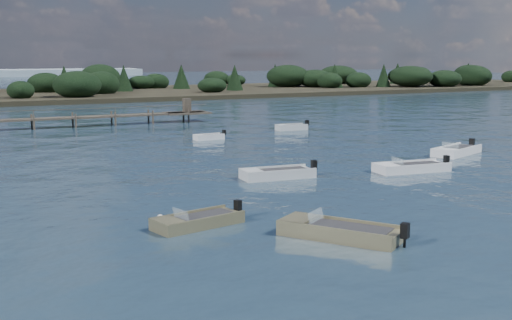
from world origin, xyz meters
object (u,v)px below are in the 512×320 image
dinghy_mid_white_b (456,152)px  tender_far_grey_b (291,128)px  dinghy_near_olive (339,234)px  dinghy_mid_grey (277,175)px  dinghy_mid_white_a (411,169)px  dinghy_extra_a (198,223)px  tender_far_white (209,138)px

dinghy_mid_white_b → tender_far_grey_b: 20.40m
dinghy_near_olive → tender_far_grey_b: bearing=63.3°
dinghy_mid_grey → dinghy_mid_white_a: bearing=-12.2°
dinghy_extra_a → tender_far_grey_b: 38.25m
dinghy_mid_white_a → dinghy_extra_a: bearing=-159.7°
dinghy_mid_grey → tender_far_grey_b: size_ratio=1.40×
tender_far_white → dinghy_mid_white_a: bearing=-74.5°
tender_far_white → dinghy_mid_white_b: bearing=-50.6°
dinghy_mid_grey → tender_far_grey_b: bearing=58.4°
dinghy_mid_white_b → dinghy_mid_grey: (-17.10, -2.26, -0.00)m
tender_far_white → dinghy_mid_grey: dinghy_mid_grey is taller
dinghy_mid_white_a → tender_far_grey_b: dinghy_mid_white_a is taller
dinghy_near_olive → tender_far_grey_b: size_ratio=1.46×
dinghy_mid_white_b → tender_far_grey_b: dinghy_mid_white_b is taller
dinghy_mid_white_b → dinghy_near_olive: dinghy_mid_white_b is taller
tender_far_white → dinghy_mid_white_a: size_ratio=0.57×
dinghy_mid_white_b → dinghy_mid_grey: size_ratio=1.07×
dinghy_near_olive → dinghy_extra_a: 6.46m
dinghy_mid_white_a → dinghy_near_olive: 17.11m
dinghy_mid_white_b → dinghy_near_olive: size_ratio=1.03×
tender_far_white → dinghy_extra_a: dinghy_extra_a is taller
dinghy_extra_a → dinghy_mid_grey: dinghy_mid_grey is taller
dinghy_mid_white_a → dinghy_mid_white_b: (8.02, 4.22, 0.01)m
dinghy_mid_white_a → tender_far_grey_b: (4.71, 24.35, 0.01)m
dinghy_mid_white_a → dinghy_extra_a: dinghy_mid_white_a is taller
dinghy_mid_white_b → dinghy_mid_white_a: bearing=-152.3°
dinghy_mid_white_b → tender_far_white: bearing=129.4°
tender_far_grey_b → dinghy_mid_white_a: bearing=-100.9°
dinghy_mid_white_a → tender_far_grey_b: size_ratio=1.51×
dinghy_near_olive → tender_far_grey_b: (17.82, 35.35, -0.00)m
tender_far_white → tender_far_grey_b: (10.56, 3.25, 0.03)m
dinghy_near_olive → tender_far_white: bearing=77.3°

